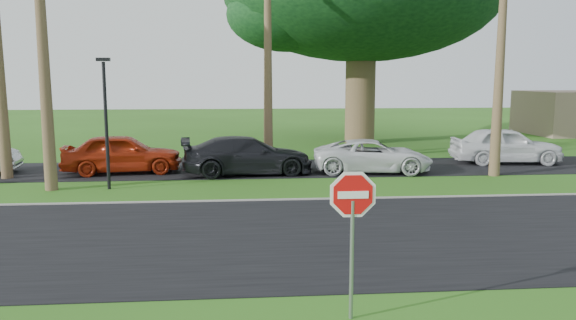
# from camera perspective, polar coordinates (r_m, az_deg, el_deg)

# --- Properties ---
(ground) EXTENTS (120.00, 120.00, 0.00)m
(ground) POSITION_cam_1_polar(r_m,az_deg,el_deg) (12.44, 1.35, -10.20)
(ground) COLOR #2A5816
(ground) RESTS_ON ground
(road) EXTENTS (120.00, 8.00, 0.02)m
(road) POSITION_cam_1_polar(r_m,az_deg,el_deg) (14.33, 0.47, -7.62)
(road) COLOR black
(road) RESTS_ON ground
(parking_strip) EXTENTS (120.00, 5.00, 0.02)m
(parking_strip) POSITION_cam_1_polar(r_m,az_deg,el_deg) (24.57, -1.82, -0.87)
(parking_strip) COLOR black
(parking_strip) RESTS_ON ground
(curb) EXTENTS (120.00, 0.12, 0.06)m
(curb) POSITION_cam_1_polar(r_m,az_deg,el_deg) (18.24, -0.72, -4.06)
(curb) COLOR gray
(curb) RESTS_ON ground
(stop_sign_near) EXTENTS (1.05, 0.07, 2.62)m
(stop_sign_near) POSITION_cam_1_polar(r_m,az_deg,el_deg) (9.16, 6.57, -5.50)
(stop_sign_near) COLOR gray
(stop_sign_near) RESTS_ON ground
(streetlight_right) EXTENTS (0.45, 0.25, 4.64)m
(streetlight_right) POSITION_cam_1_polar(r_m,az_deg,el_deg) (20.80, -18.03, 4.37)
(streetlight_right) COLOR black
(streetlight_right) RESTS_ON ground
(car_red) EXTENTS (5.01, 2.48, 1.64)m
(car_red) POSITION_cam_1_polar(r_m,az_deg,el_deg) (24.29, -16.47, 0.62)
(car_red) COLOR #A3250D
(car_red) RESTS_ON ground
(car_dark) EXTENTS (5.52, 2.65, 1.55)m
(car_dark) POSITION_cam_1_polar(r_m,az_deg,el_deg) (23.06, -4.16, 0.42)
(car_dark) COLOR black
(car_dark) RESTS_ON ground
(car_minivan) EXTENTS (5.14, 2.77, 1.37)m
(car_minivan) POSITION_cam_1_polar(r_m,az_deg,el_deg) (23.77, 8.59, 0.37)
(car_minivan) COLOR silver
(car_minivan) RESTS_ON ground
(car_pickup) EXTENTS (5.08, 2.37, 1.68)m
(car_pickup) POSITION_cam_1_polar(r_m,az_deg,el_deg) (27.81, 21.24, 1.38)
(car_pickup) COLOR white
(car_pickup) RESTS_ON ground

